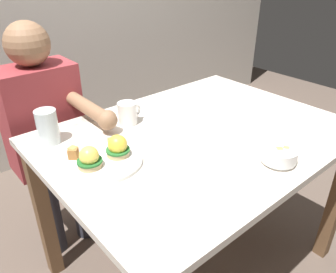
# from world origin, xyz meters

# --- Properties ---
(ground_plane) EXTENTS (6.00, 6.00, 0.00)m
(ground_plane) POSITION_xyz_m (0.00, 0.00, 0.00)
(ground_plane) COLOR brown
(dining_table) EXTENTS (1.20, 0.90, 0.74)m
(dining_table) POSITION_xyz_m (0.00, 0.00, 0.63)
(dining_table) COLOR silver
(dining_table) RESTS_ON ground_plane
(eggs_benedict_plate) EXTENTS (0.27, 0.27, 0.09)m
(eggs_benedict_plate) POSITION_xyz_m (-0.41, 0.06, 0.77)
(eggs_benedict_plate) COLOR white
(eggs_benedict_plate) RESTS_ON dining_table
(fruit_bowl) EXTENTS (0.12, 0.12, 0.06)m
(fruit_bowl) POSITION_xyz_m (0.05, -0.33, 0.77)
(fruit_bowl) COLOR white
(fruit_bowl) RESTS_ON dining_table
(coffee_mug) EXTENTS (0.11, 0.08, 0.09)m
(coffee_mug) POSITION_xyz_m (-0.17, 0.25, 0.79)
(coffee_mug) COLOR white
(coffee_mug) RESTS_ON dining_table
(fork) EXTENTS (0.07, 0.15, 0.00)m
(fork) POSITION_xyz_m (0.29, 0.13, 0.74)
(fork) COLOR silver
(fork) RESTS_ON dining_table
(water_glass_near) EXTENTS (0.08, 0.08, 0.13)m
(water_glass_near) POSITION_xyz_m (-0.49, 0.31, 0.80)
(water_glass_near) COLOR silver
(water_glass_near) RESTS_ON dining_table
(diner_person) EXTENTS (0.34, 0.54, 1.14)m
(diner_person) POSITION_xyz_m (-0.40, 0.60, 0.65)
(diner_person) COLOR #33333D
(diner_person) RESTS_ON ground_plane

